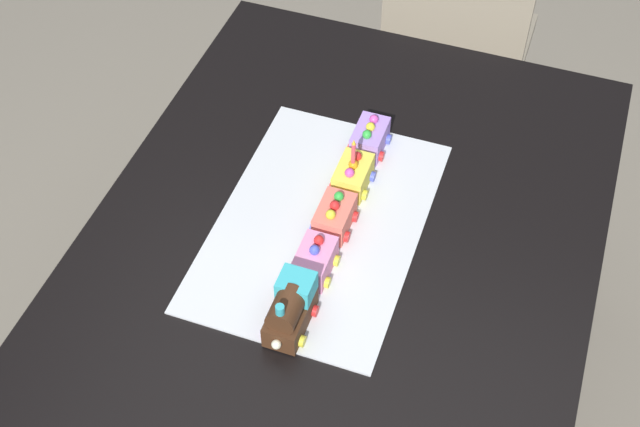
# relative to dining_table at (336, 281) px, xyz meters

# --- Properties ---
(ground_plane) EXTENTS (8.00, 8.00, 0.00)m
(ground_plane) POSITION_rel_dining_table_xyz_m (0.00, 0.00, -0.63)
(ground_plane) COLOR gray
(dining_table) EXTENTS (1.40, 1.00, 0.74)m
(dining_table) POSITION_rel_dining_table_xyz_m (0.00, 0.00, 0.00)
(dining_table) COLOR black
(dining_table) RESTS_ON ground
(chair) EXTENTS (0.40, 0.40, 0.86)m
(chair) POSITION_rel_dining_table_xyz_m (1.03, -0.03, -0.16)
(chair) COLOR gray
(chair) RESTS_ON ground
(cake_board) EXTENTS (0.60, 0.40, 0.00)m
(cake_board) POSITION_rel_dining_table_xyz_m (0.05, 0.05, 0.11)
(cake_board) COLOR silver
(cake_board) RESTS_ON dining_table
(cake_locomotive) EXTENTS (0.14, 0.08, 0.12)m
(cake_locomotive) POSITION_rel_dining_table_xyz_m (-0.19, 0.02, 0.16)
(cake_locomotive) COLOR #472816
(cake_locomotive) RESTS_ON cake_board
(cake_car_hopper_bubblegum) EXTENTS (0.10, 0.08, 0.07)m
(cake_car_hopper_bubblegum) POSITION_rel_dining_table_xyz_m (-0.07, 0.02, 0.14)
(cake_car_hopper_bubblegum) COLOR pink
(cake_car_hopper_bubblegum) RESTS_ON cake_board
(cake_car_caboose_coral) EXTENTS (0.10, 0.08, 0.07)m
(cake_car_caboose_coral) POSITION_rel_dining_table_xyz_m (0.05, 0.02, 0.14)
(cake_car_caboose_coral) COLOR #F27260
(cake_car_caboose_coral) RESTS_ON cake_board
(cake_car_tanker_lemon) EXTENTS (0.10, 0.08, 0.07)m
(cake_car_tanker_lemon) POSITION_rel_dining_table_xyz_m (0.17, 0.02, 0.14)
(cake_car_tanker_lemon) COLOR #F4E04C
(cake_car_tanker_lemon) RESTS_ON cake_board
(cake_car_gondola_lavender) EXTENTS (0.10, 0.08, 0.07)m
(cake_car_gondola_lavender) POSITION_rel_dining_table_xyz_m (0.29, 0.02, 0.14)
(cake_car_gondola_lavender) COLOR #AD84E0
(cake_car_gondola_lavender) RESTS_ON cake_board
(birthday_candle) EXTENTS (0.01, 0.01, 0.06)m
(birthday_candle) POSITION_rel_dining_table_xyz_m (0.17, 0.02, 0.21)
(birthday_candle) COLOR #F24C59
(birthday_candle) RESTS_ON cake_car_tanker_lemon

